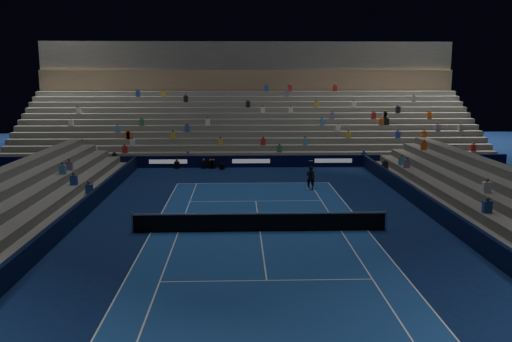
{
  "coord_description": "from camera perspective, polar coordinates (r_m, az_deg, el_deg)",
  "views": [
    {
      "loc": [
        -1.06,
        -25.56,
        7.89
      ],
      "look_at": [
        0.0,
        6.0,
        2.0
      ],
      "focal_mm": 36.95,
      "sensor_mm": 36.0,
      "label": 1
    }
  ],
  "objects": [
    {
      "name": "sponsor_barrier_west",
      "position": [
        27.97,
        -19.93,
        -5.4
      ],
      "size": [
        0.25,
        37.0,
        1.0
      ],
      "primitive_type": "cube",
      "color": "black",
      "rests_on": "ground"
    },
    {
      "name": "tennis_net",
      "position": [
        26.62,
        0.43,
        -5.54
      ],
      "size": [
        12.9,
        0.1,
        1.1
      ],
      "color": "#B2B2B7",
      "rests_on": "ground"
    },
    {
      "name": "broadcast_camera",
      "position": [
        43.85,
        -3.68,
        0.54
      ],
      "size": [
        0.5,
        0.88,
        0.52
      ],
      "color": "black",
      "rests_on": "ground"
    },
    {
      "name": "sponsor_barrier_east",
      "position": [
        28.7,
        20.25,
        -5.03
      ],
      "size": [
        0.25,
        37.0,
        1.0
      ],
      "primitive_type": "cube",
      "color": "black",
      "rests_on": "ground"
    },
    {
      "name": "grandstand_main",
      "position": [
        53.66,
        -0.79,
        5.74
      ],
      "size": [
        44.0,
        15.2,
        11.2
      ],
      "color": "slate",
      "rests_on": "ground"
    },
    {
      "name": "ground",
      "position": [
        26.77,
        0.43,
        -6.58
      ],
      "size": [
        90.0,
        90.0,
        0.0
      ],
      "primitive_type": "plane",
      "color": "#0C1C4A",
      "rests_on": "ground"
    },
    {
      "name": "court_surface",
      "position": [
        26.77,
        0.43,
        -6.57
      ],
      "size": [
        10.97,
        23.77,
        0.01
      ],
      "primitive_type": "cube",
      "color": "navy",
      "rests_on": "ground"
    },
    {
      "name": "tennis_player",
      "position": [
        36.24,
        5.93,
        -0.75
      ],
      "size": [
        0.66,
        0.49,
        1.64
      ],
      "primitive_type": "imported",
      "rotation": [
        0.0,
        0.0,
        2.96
      ],
      "color": "black",
      "rests_on": "ground"
    },
    {
      "name": "sponsor_barrier_far",
      "position": [
        44.69,
        -0.54,
        1.05
      ],
      "size": [
        44.0,
        0.25,
        1.0
      ],
      "primitive_type": "cube",
      "color": "black",
      "rests_on": "ground"
    }
  ]
}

